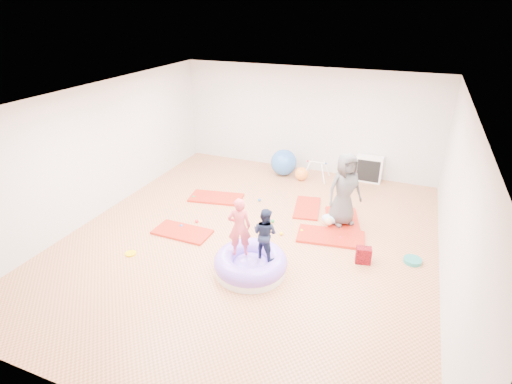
% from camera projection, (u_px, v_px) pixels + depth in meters
% --- Properties ---
extents(room, '(7.01, 8.01, 2.81)m').
position_uv_depth(room, '(250.00, 174.00, 7.38)').
color(room, tan).
rests_on(room, ground).
extents(gym_mat_front_left, '(1.18, 0.60, 0.05)m').
position_uv_depth(gym_mat_front_left, '(182.00, 232.00, 8.16)').
color(gym_mat_front_left, red).
rests_on(gym_mat_front_left, ground).
extents(gym_mat_mid_left, '(1.34, 0.84, 0.05)m').
position_uv_depth(gym_mat_mid_left, '(216.00, 198.00, 9.59)').
color(gym_mat_mid_left, red).
rests_on(gym_mat_mid_left, ground).
extents(gym_mat_center_back, '(0.73, 1.17, 0.05)m').
position_uv_depth(gym_mat_center_back, '(307.00, 208.00, 9.13)').
color(gym_mat_center_back, red).
rests_on(gym_mat_center_back, ground).
extents(gym_mat_right, '(1.41, 0.85, 0.06)m').
position_uv_depth(gym_mat_right, '(331.00, 237.00, 7.99)').
color(gym_mat_right, red).
rests_on(gym_mat_right, ground).
extents(gym_mat_rear_right, '(1.00, 1.46, 0.06)m').
position_uv_depth(gym_mat_rear_right, '(343.00, 222.00, 8.51)').
color(gym_mat_rear_right, red).
rests_on(gym_mat_rear_right, ground).
extents(inflatable_cushion, '(1.28, 1.28, 0.40)m').
position_uv_depth(inflatable_cushion, '(251.00, 264.00, 6.95)').
color(inflatable_cushion, white).
rests_on(inflatable_cushion, ground).
extents(child_pink, '(0.46, 0.40, 1.08)m').
position_uv_depth(child_pink, '(239.00, 224.00, 6.69)').
color(child_pink, '#E14A53').
rests_on(child_pink, inflatable_cushion).
extents(child_navy, '(0.52, 0.45, 0.93)m').
position_uv_depth(child_navy, '(265.00, 231.00, 6.64)').
color(child_navy, '#18203B').
rests_on(child_navy, inflatable_cushion).
extents(adult_caregiver, '(0.89, 0.87, 1.54)m').
position_uv_depth(adult_caregiver, '(345.00, 189.00, 8.13)').
color(adult_caregiver, '#4A4A4A').
rests_on(adult_caregiver, gym_mat_rear_right).
extents(infant, '(0.35, 0.36, 0.21)m').
position_uv_depth(infant, '(330.00, 219.00, 8.36)').
color(infant, '#B9E1FF').
rests_on(infant, gym_mat_rear_right).
extents(ball_pit_balls, '(3.72, 2.69, 0.08)m').
position_uv_depth(ball_pit_balls, '(249.00, 227.00, 8.30)').
color(ball_pit_balls, green).
rests_on(ball_pit_balls, ground).
extents(exercise_ball_blue, '(0.70, 0.70, 0.70)m').
position_uv_depth(exercise_ball_blue, '(284.00, 162.00, 10.80)').
color(exercise_ball_blue, '#2C60B1').
rests_on(exercise_ball_blue, ground).
extents(exercise_ball_orange, '(0.36, 0.36, 0.36)m').
position_uv_depth(exercise_ball_orange, '(301.00, 174.00, 10.53)').
color(exercise_ball_orange, orange).
rests_on(exercise_ball_orange, ground).
extents(infant_play_gym, '(0.64, 0.61, 0.49)m').
position_uv_depth(infant_play_gym, '(316.00, 168.00, 10.53)').
color(infant_play_gym, white).
rests_on(infant_play_gym, ground).
extents(cube_shelf, '(0.67, 0.33, 0.67)m').
position_uv_depth(cube_shelf, '(369.00, 169.00, 10.42)').
color(cube_shelf, white).
rests_on(cube_shelf, ground).
extents(balance_disc, '(0.32, 0.32, 0.07)m').
position_uv_depth(balance_disc, '(413.00, 261.00, 7.24)').
color(balance_disc, '#228178').
rests_on(balance_disc, ground).
extents(backpack, '(0.30, 0.22, 0.31)m').
position_uv_depth(backpack, '(363.00, 255.00, 7.18)').
color(backpack, '#BA0716').
rests_on(backpack, ground).
extents(yellow_toy, '(0.21, 0.21, 0.03)m').
position_uv_depth(yellow_toy, '(131.00, 254.00, 7.48)').
color(yellow_toy, '#FAD400').
rests_on(yellow_toy, ground).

